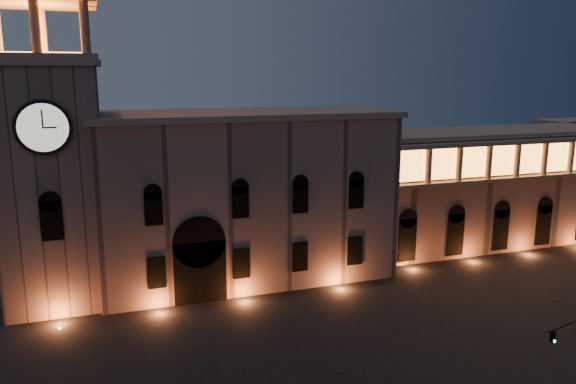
% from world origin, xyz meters
% --- Properties ---
extents(ground, '(160.00, 160.00, 0.00)m').
position_xyz_m(ground, '(0.00, 0.00, 0.00)').
color(ground, black).
rests_on(ground, ground).
extents(government_building, '(30.80, 12.80, 17.60)m').
position_xyz_m(government_building, '(-2.08, 21.93, 8.77)').
color(government_building, '#8B6A5B').
rests_on(government_building, ground).
extents(clock_tower, '(9.80, 9.80, 32.40)m').
position_xyz_m(clock_tower, '(-20.50, 20.98, 12.50)').
color(clock_tower, '#8B6A5B').
rests_on(clock_tower, ground).
extents(colonnade_wing, '(40.60, 11.50, 14.50)m').
position_xyz_m(colonnade_wing, '(32.00, 23.92, 7.33)').
color(colonnade_wing, '#866556').
rests_on(colonnade_wing, ground).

